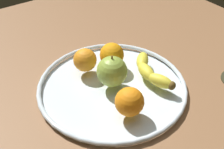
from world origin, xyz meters
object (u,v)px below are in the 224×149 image
Objects in this scene: fruit_bowl at (112,86)px; banana at (150,71)px; orange_front_right at (112,55)px; apple at (113,72)px; orange_back_right at (129,102)px; orange_front_left at (85,60)px.

banana reaches higher than fruit_bowl.
fruit_bowl is at bearing -35.23° from orange_front_right.
orange_front_right is at bearing 144.77° from fruit_bowl.
banana is 10.92cm from apple.
banana is at bearing 119.33° from orange_back_right.
orange_front_right reaches higher than banana.
apple is at bearing -33.60° from orange_front_right.
banana is at bearing 70.58° from fruit_bowl.
banana is 2.57× the size of orange_back_right.
orange_back_right is at bearing -1.07° from orange_front_left.
orange_front_right is at bearing 71.45° from orange_front_left.
apple is (-3.16, -10.18, 2.36)cm from banana.
apple is (0.43, 0.00, 4.91)cm from fruit_bowl.
banana is 2.00× the size of apple.
banana is 2.73× the size of orange_front_left.
orange_front_right is (-17.75, 7.70, -0.02)cm from orange_back_right.
banana is 11.84cm from orange_front_right.
orange_front_left is 0.95× the size of orange_front_right.
orange_back_right is (7.34, -13.07, 1.78)cm from banana.
fruit_bowl is 10.46cm from orange_front_left.
fruit_bowl is 2.24× the size of banana.
orange_front_right is (-6.82, 4.82, 4.31)cm from fruit_bowl.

